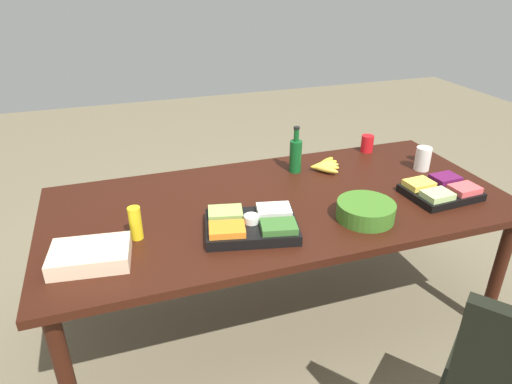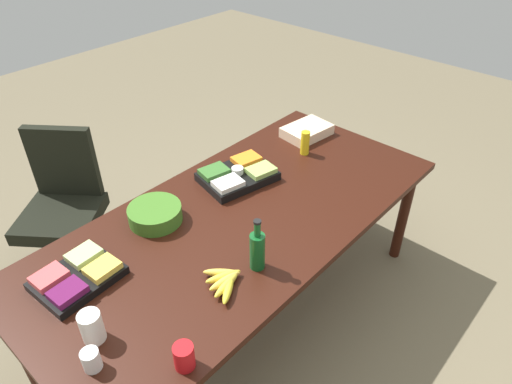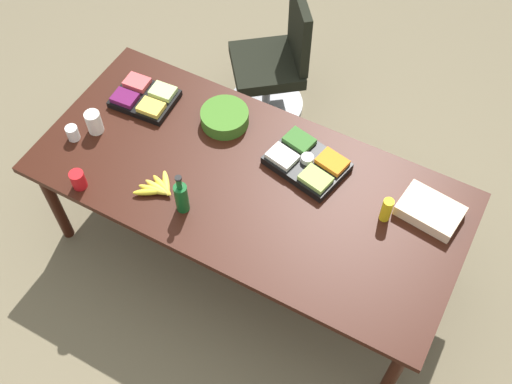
{
  "view_description": "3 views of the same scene",
  "coord_description": "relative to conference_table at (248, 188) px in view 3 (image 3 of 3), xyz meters",
  "views": [
    {
      "loc": [
        -0.79,
        -1.96,
        1.9
      ],
      "look_at": [
        -0.12,
        0.03,
        0.83
      ],
      "focal_mm": 31.88,
      "sensor_mm": 36.0,
      "label": 1
    },
    {
      "loc": [
        1.38,
        1.36,
        2.35
      ],
      "look_at": [
        -0.14,
        -0.01,
        0.86
      ],
      "focal_mm": 32.6,
      "sensor_mm": 36.0,
      "label": 2
    },
    {
      "loc": [
        -0.98,
        1.72,
        3.56
      ],
      "look_at": [
        -0.08,
        0.06,
        0.81
      ],
      "focal_mm": 43.66,
      "sensor_mm": 36.0,
      "label": 3
    }
  ],
  "objects": [
    {
      "name": "ground_plane",
      "position": [
        0.0,
        0.0,
        -0.71
      ],
      "size": [
        10.0,
        10.0,
        0.0
      ],
      "primitive_type": "plane",
      "color": "#72664D"
    },
    {
      "name": "red_solo_cup",
      "position": [
        0.79,
        0.47,
        0.12
      ],
      "size": [
        0.09,
        0.09,
        0.11
      ],
      "primitive_type": "cylinder",
      "rotation": [
        0.0,
        0.0,
        0.12
      ],
      "color": "red",
      "rests_on": "conference_table"
    },
    {
      "name": "sheet_cake",
      "position": [
        -0.95,
        -0.27,
        0.1
      ],
      "size": [
        0.34,
        0.26,
        0.07
      ],
      "primitive_type": "cube",
      "rotation": [
        0.0,
        0.0,
        -0.12
      ],
      "color": "beige",
      "rests_on": "conference_table"
    },
    {
      "name": "mayo_jar",
      "position": [
        0.95,
        0.11,
        0.14
      ],
      "size": [
        0.1,
        0.1,
        0.14
      ],
      "primitive_type": "cylinder",
      "rotation": [
        0.0,
        0.0,
        0.07
      ],
      "color": "white",
      "rests_on": "conference_table"
    },
    {
      "name": "mustard_bottle",
      "position": [
        -0.75,
        -0.13,
        0.14
      ],
      "size": [
        0.06,
        0.06,
        0.16
      ],
      "primitive_type": "cylinder",
      "rotation": [
        0.0,
        0.0,
        0.13
      ],
      "color": "yellow",
      "rests_on": "conference_table"
    },
    {
      "name": "salad_bowl",
      "position": [
        0.32,
        -0.3,
        0.11
      ],
      "size": [
        0.29,
        0.29,
        0.09
      ],
      "primitive_type": "cylinder",
      "rotation": [
        0.0,
        0.0,
        0.04
      ],
      "color": "#3C6F21",
      "rests_on": "conference_table"
    },
    {
      "name": "conference_table",
      "position": [
        0.0,
        0.0,
        0.0
      ],
      "size": [
        2.4,
        1.11,
        0.78
      ],
      "color": "black",
      "rests_on": "ground"
    },
    {
      "name": "veggie_tray",
      "position": [
        -0.24,
        -0.24,
        0.1
      ],
      "size": [
        0.47,
        0.38,
        0.09
      ],
      "color": "black",
      "rests_on": "conference_table"
    },
    {
      "name": "paper_cup",
      "position": [
        1.03,
        0.21,
        0.11
      ],
      "size": [
        0.09,
        0.09,
        0.09
      ],
      "primitive_type": "cylinder",
      "rotation": [
        0.0,
        0.0,
        0.31
      ],
      "color": "white",
      "rests_on": "conference_table"
    },
    {
      "name": "office_chair",
      "position": [
        0.45,
        -1.19,
        -0.33
      ],
      "size": [
        0.67,
        0.67,
        0.97
      ],
      "color": "gray",
      "rests_on": "ground"
    },
    {
      "name": "banana_bunch",
      "position": [
        0.4,
        0.29,
        0.09
      ],
      "size": [
        0.21,
        0.23,
        0.04
      ],
      "color": "yellow",
      "rests_on": "conference_table"
    },
    {
      "name": "fruit_platter",
      "position": [
        0.83,
        -0.22,
        0.1
      ],
      "size": [
        0.38,
        0.3,
        0.07
      ],
      "color": "black",
      "rests_on": "conference_table"
    },
    {
      "name": "wine_bottle",
      "position": [
        0.22,
        0.32,
        0.17
      ],
      "size": [
        0.08,
        0.08,
        0.28
      ],
      "color": "#115221",
      "rests_on": "conference_table"
    }
  ]
}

